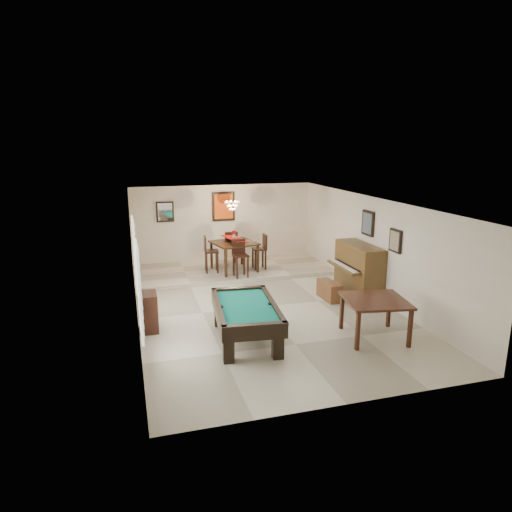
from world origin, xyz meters
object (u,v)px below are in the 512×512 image
square_table (374,319)px  dining_table (234,254)px  apothecary_chest (148,312)px  dining_chair_south (241,259)px  dining_chair_west (211,254)px  pool_table (246,323)px  dining_chair_east (259,252)px  chandelier (232,202)px  flower_vase (234,234)px  dining_chair_north (230,248)px  piano_bench (329,290)px  upright_piano (353,271)px

square_table → dining_table: size_ratio=1.00×
square_table → apothecary_chest: apothecary_chest is taller
apothecary_chest → dining_chair_south: (2.79, 2.98, 0.25)m
dining_chair_west → pool_table: bearing=-177.2°
dining_chair_east → chandelier: bearing=-105.3°
pool_table → flower_vase: bearing=85.4°
apothecary_chest → dining_chair_north: 5.25m
piano_bench → flower_vase: bearing=122.0°
dining_chair_north → dining_chair_east: bearing=137.6°
dining_table → dining_chair_west: 0.70m
piano_bench → chandelier: 4.12m
dining_chair_north → pool_table: bearing=82.9°
pool_table → dining_chair_south: bearing=83.3°
upright_piano → flower_vase: 3.84m
pool_table → piano_bench: size_ratio=2.68×
upright_piano → apothecary_chest: (-5.30, -0.86, -0.27)m
flower_vase → dining_chair_north: bearing=86.3°
square_table → pool_table: bearing=166.7°
flower_vase → dining_chair_south: bearing=-88.6°
square_table → dining_chair_east: bearing=99.6°
dining_chair_south → chandelier: 1.79m
dining_table → chandelier: 1.59m
pool_table → square_table: square_table is taller
apothecary_chest → piano_bench: bearing=9.7°
flower_vase → square_table: bearing=-72.5°
pool_table → dining_chair_north: bearing=86.3°
piano_bench → dining_chair_east: bearing=109.7°
dining_chair_west → dining_table: bearing=-87.2°
flower_vase → dining_chair_north: flower_vase is taller
upright_piano → chandelier: 4.24m
dining_chair_south → square_table: bearing=-75.0°
dining_table → dining_chair_south: (0.02, -0.72, 0.05)m
square_table → upright_piano: bearing=71.8°
dining_table → dining_chair_north: dining_chair_north is taller
pool_table → flower_vase: flower_vase is taller
piano_bench → dining_chair_east: size_ratio=0.77×
dining_chair_south → dining_chair_north: bearing=84.2°
apothecary_chest → dining_table: dining_table is taller
flower_vase → dining_chair_west: 0.91m
pool_table → dining_chair_south: (0.91, 4.04, 0.30)m
square_table → dining_chair_west: bearing=113.9°
apothecary_chest → pool_table: bearing=-29.4°
dining_table → flower_vase: bearing=0.0°
piano_bench → dining_chair_west: 3.90m
pool_table → dining_table: dining_table is taller
square_table → flower_vase: size_ratio=4.81×
dining_chair_east → pool_table: bearing=-17.9°
dining_chair_south → chandelier: (-0.01, 0.93, 1.53)m
square_table → flower_vase: (-1.69, 5.37, 0.83)m
dining_chair_north → dining_chair_east: dining_chair_north is taller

